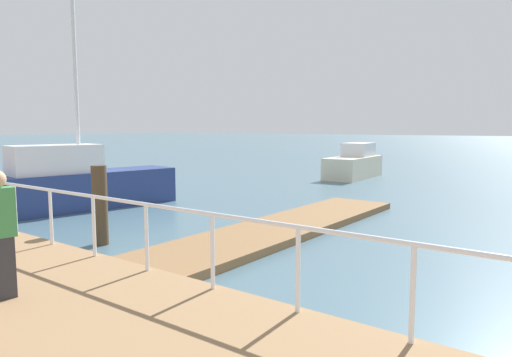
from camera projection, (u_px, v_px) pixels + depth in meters
name	position (u px, v px, depth m)	size (l,w,h in m)	color
floating_dock	(277.00, 230.00, 11.56)	(10.25, 2.00, 0.18)	olive
boardwalk_railing	(93.00, 210.00, 7.98)	(0.06, 27.58, 1.08)	white
dock_piling_0	(100.00, 205.00, 10.36)	(0.34, 0.34, 1.79)	#473826
moored_boat_1	(75.00, 183.00, 14.83)	(6.47, 2.53, 8.97)	navy
moored_boat_2	(354.00, 164.00, 24.29)	(4.52, 1.92, 1.81)	beige
pedestrian_0	(0.00, 233.00, 5.99)	(0.39, 0.28, 1.68)	#333338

